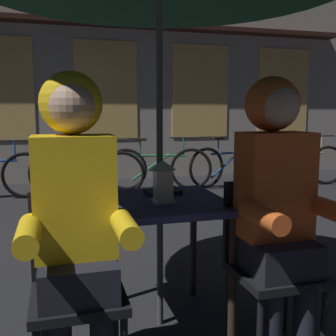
{
  "coord_description": "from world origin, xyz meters",
  "views": [
    {
      "loc": [
        -0.55,
        -2.13,
        1.23
      ],
      "look_at": [
        0.0,
        -0.17,
        0.94
      ],
      "focal_mm": 43.01,
      "sensor_mm": 36.0,
      "label": 1
    }
  ],
  "objects_px": {
    "cafe_table": "(160,217)",
    "person_right_hooded": "(277,191)",
    "bicycle_fourth": "(158,168)",
    "book": "(163,192)",
    "lantern": "(163,180)",
    "bicycle_fifth": "(232,165)",
    "person_left_hooded": "(75,203)",
    "bicycle_furthest": "(298,165)",
    "chair_left": "(77,278)",
    "bicycle_third": "(87,173)",
    "chair_right": "(269,257)"
  },
  "relations": [
    {
      "from": "bicycle_third",
      "to": "bicycle_fourth",
      "type": "xyz_separation_m",
      "value": [
        1.12,
        0.19,
        0.0
      ]
    },
    {
      "from": "chair_left",
      "to": "person_left_hooded",
      "type": "relative_size",
      "value": 0.62
    },
    {
      "from": "lantern",
      "to": "bicycle_fifth",
      "type": "relative_size",
      "value": 0.14
    },
    {
      "from": "lantern",
      "to": "book",
      "type": "xyz_separation_m",
      "value": [
        0.06,
        0.22,
        -0.11
      ]
    },
    {
      "from": "chair_left",
      "to": "book",
      "type": "distance_m",
      "value": 0.79
    },
    {
      "from": "person_right_hooded",
      "to": "book",
      "type": "bearing_deg",
      "value": 126.33
    },
    {
      "from": "bicycle_fifth",
      "to": "book",
      "type": "height_order",
      "value": "bicycle_fifth"
    },
    {
      "from": "bicycle_third",
      "to": "bicycle_fourth",
      "type": "relative_size",
      "value": 1.0
    },
    {
      "from": "cafe_table",
      "to": "bicycle_fifth",
      "type": "bearing_deg",
      "value": 60.29
    },
    {
      "from": "cafe_table",
      "to": "lantern",
      "type": "bearing_deg",
      "value": -91.39
    },
    {
      "from": "lantern",
      "to": "chair_left",
      "type": "bearing_deg",
      "value": -148.09
    },
    {
      "from": "cafe_table",
      "to": "bicycle_fourth",
      "type": "height_order",
      "value": "bicycle_fourth"
    },
    {
      "from": "bicycle_furthest",
      "to": "bicycle_third",
      "type": "bearing_deg",
      "value": 179.46
    },
    {
      "from": "book",
      "to": "bicycle_fifth",
      "type": "bearing_deg",
      "value": 51.73
    },
    {
      "from": "person_left_hooded",
      "to": "bicycle_fifth",
      "type": "bearing_deg",
      "value": 58.01
    },
    {
      "from": "lantern",
      "to": "chair_right",
      "type": "relative_size",
      "value": 0.27
    },
    {
      "from": "person_right_hooded",
      "to": "bicycle_furthest",
      "type": "bearing_deg",
      "value": 55.13
    },
    {
      "from": "bicycle_fourth",
      "to": "bicycle_fifth",
      "type": "xyz_separation_m",
      "value": [
        1.28,
        0.07,
        0.0
      ]
    },
    {
      "from": "cafe_table",
      "to": "person_right_hooded",
      "type": "distance_m",
      "value": 0.67
    },
    {
      "from": "cafe_table",
      "to": "bicycle_fourth",
      "type": "xyz_separation_m",
      "value": [
        0.99,
        3.91,
        -0.29
      ]
    },
    {
      "from": "chair_left",
      "to": "chair_right",
      "type": "xyz_separation_m",
      "value": [
        0.96,
        0.0,
        0.0
      ]
    },
    {
      "from": "chair_left",
      "to": "bicycle_third",
      "type": "bearing_deg",
      "value": 85.16
    },
    {
      "from": "person_left_hooded",
      "to": "lantern",
      "type": "bearing_deg",
      "value": 36.56
    },
    {
      "from": "chair_left",
      "to": "chair_right",
      "type": "height_order",
      "value": "same"
    },
    {
      "from": "person_right_hooded",
      "to": "cafe_table",
      "type": "bearing_deg",
      "value": 138.43
    },
    {
      "from": "person_left_hooded",
      "to": "book",
      "type": "height_order",
      "value": "person_left_hooded"
    },
    {
      "from": "cafe_table",
      "to": "person_left_hooded",
      "type": "relative_size",
      "value": 0.53
    },
    {
      "from": "bicycle_fourth",
      "to": "lantern",
      "type": "bearing_deg",
      "value": -103.98
    },
    {
      "from": "bicycle_third",
      "to": "bicycle_furthest",
      "type": "distance_m",
      "value": 3.48
    },
    {
      "from": "bicycle_third",
      "to": "bicycle_fifth",
      "type": "bearing_deg",
      "value": 6.15
    },
    {
      "from": "cafe_table",
      "to": "bicycle_fifth",
      "type": "relative_size",
      "value": 0.45
    },
    {
      "from": "chair_left",
      "to": "person_right_hooded",
      "type": "xyz_separation_m",
      "value": [
        0.96,
        -0.06,
        0.36
      ]
    },
    {
      "from": "person_left_hooded",
      "to": "bicycle_third",
      "type": "relative_size",
      "value": 0.85
    },
    {
      "from": "person_left_hooded",
      "to": "bicycle_furthest",
      "type": "height_order",
      "value": "person_left_hooded"
    },
    {
      "from": "person_right_hooded",
      "to": "bicycle_furthest",
      "type": "xyz_separation_m",
      "value": [
        2.86,
        4.11,
        -0.5
      ]
    },
    {
      "from": "bicycle_fourth",
      "to": "bicycle_furthest",
      "type": "relative_size",
      "value": 0.99
    },
    {
      "from": "chair_left",
      "to": "bicycle_fourth",
      "type": "relative_size",
      "value": 0.53
    },
    {
      "from": "lantern",
      "to": "bicycle_fourth",
      "type": "distance_m",
      "value": 4.13
    },
    {
      "from": "bicycle_third",
      "to": "bicycle_furthest",
      "type": "relative_size",
      "value": 0.99
    },
    {
      "from": "lantern",
      "to": "person_right_hooded",
      "type": "xyz_separation_m",
      "value": [
        0.48,
        -0.35,
        -0.01
      ]
    },
    {
      "from": "person_left_hooded",
      "to": "bicycle_fourth",
      "type": "bearing_deg",
      "value": 71.28
    },
    {
      "from": "cafe_table",
      "to": "book",
      "type": "height_order",
      "value": "book"
    },
    {
      "from": "chair_right",
      "to": "bicycle_third",
      "type": "relative_size",
      "value": 0.53
    },
    {
      "from": "chair_right",
      "to": "bicycle_fourth",
      "type": "xyz_separation_m",
      "value": [
        0.51,
        4.27,
        -0.14
      ]
    },
    {
      "from": "chair_right",
      "to": "book",
      "type": "bearing_deg",
      "value": 129.21
    },
    {
      "from": "cafe_table",
      "to": "person_left_hooded",
      "type": "bearing_deg",
      "value": -138.43
    },
    {
      "from": "chair_right",
      "to": "person_right_hooded",
      "type": "relative_size",
      "value": 0.62
    },
    {
      "from": "cafe_table",
      "to": "person_right_hooded",
      "type": "height_order",
      "value": "person_right_hooded"
    },
    {
      "from": "bicycle_fifth",
      "to": "book",
      "type": "distance_m",
      "value": 4.43
    },
    {
      "from": "chair_right",
      "to": "lantern",
      "type": "bearing_deg",
      "value": 148.27
    }
  ]
}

